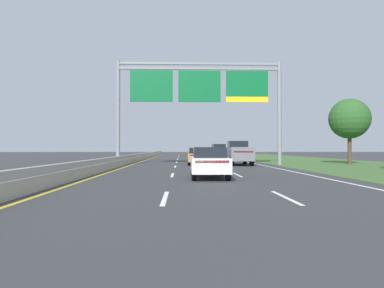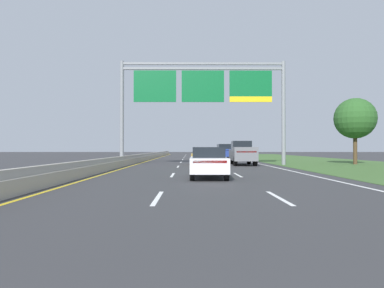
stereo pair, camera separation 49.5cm
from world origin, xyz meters
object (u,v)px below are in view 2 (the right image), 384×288
at_px(car_blue_right_lane_suv, 224,151).
at_px(roadside_tree_mid, 355,119).
at_px(pickup_truck_grey, 242,153).
at_px(overhead_sign_gantry, 203,91).
at_px(car_white_centre_lane_sedan, 208,162).
at_px(car_gold_centre_lane_sedan, 201,156).

bearing_deg(car_blue_right_lane_suv, roadside_tree_mid, -147.39).
distance_m(pickup_truck_grey, roadside_tree_mid, 11.18).
bearing_deg(overhead_sign_gantry, pickup_truck_grey, 5.73).
xyz_separation_m(overhead_sign_gantry, car_white_centre_lane_sedan, (-0.24, -13.52, -5.90)).
xyz_separation_m(pickup_truck_grey, car_white_centre_lane_sedan, (-3.87, -13.89, -0.26)).
distance_m(car_blue_right_lane_suv, car_gold_centre_lane_sedan, 17.06).
bearing_deg(car_white_centre_lane_sedan, car_blue_right_lane_suv, -6.14).
height_order(car_gold_centre_lane_sedan, roadside_tree_mid, roadside_tree_mid).
distance_m(car_gold_centre_lane_sedan, car_white_centre_lane_sedan, 13.87).
relative_size(car_gold_centre_lane_sedan, roadside_tree_mid, 0.71).
relative_size(pickup_truck_grey, car_gold_centre_lane_sedan, 1.23).
distance_m(overhead_sign_gantry, car_white_centre_lane_sedan, 14.75).
bearing_deg(roadside_tree_mid, overhead_sign_gantry, -175.99).
distance_m(car_gold_centre_lane_sedan, roadside_tree_mid, 14.88).
height_order(car_blue_right_lane_suv, roadside_tree_mid, roadside_tree_mid).
xyz_separation_m(car_blue_right_lane_suv, roadside_tree_mid, (10.77, -15.99, 3.21)).
xyz_separation_m(car_white_centre_lane_sedan, roadside_tree_mid, (14.55, 14.53, 3.49)).
xyz_separation_m(car_blue_right_lane_suv, car_gold_centre_lane_sedan, (-3.69, -16.65, -0.28)).
distance_m(car_blue_right_lane_suv, roadside_tree_mid, 19.55).
relative_size(car_white_centre_lane_sedan, roadside_tree_mid, 0.71).
relative_size(car_blue_right_lane_suv, car_gold_centre_lane_sedan, 1.07).
distance_m(pickup_truck_grey, car_gold_centre_lane_sedan, 3.78).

